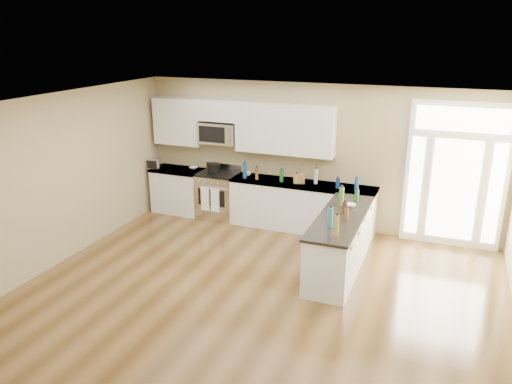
# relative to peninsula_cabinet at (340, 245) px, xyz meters

# --- Properties ---
(ground) EXTENTS (8.00, 8.00, 0.00)m
(ground) POSITION_rel_peninsula_cabinet_xyz_m (-0.93, -2.24, -0.43)
(ground) COLOR #4D3415
(room_shell) EXTENTS (8.00, 8.00, 8.00)m
(room_shell) POSITION_rel_peninsula_cabinet_xyz_m (-0.93, -2.24, 1.27)
(room_shell) COLOR tan
(room_shell) RESTS_ON ground
(back_cabinet_left) EXTENTS (1.10, 0.66, 0.94)m
(back_cabinet_left) POSITION_rel_peninsula_cabinet_xyz_m (-3.80, 1.45, 0.00)
(back_cabinet_left) COLOR silver
(back_cabinet_left) RESTS_ON ground
(back_cabinet_right) EXTENTS (2.85, 0.66, 0.94)m
(back_cabinet_right) POSITION_rel_peninsula_cabinet_xyz_m (-1.08, 1.45, 0.00)
(back_cabinet_right) COLOR silver
(back_cabinet_right) RESTS_ON ground
(peninsula_cabinet) EXTENTS (0.69, 2.32, 0.94)m
(peninsula_cabinet) POSITION_rel_peninsula_cabinet_xyz_m (0.00, 0.00, 0.00)
(peninsula_cabinet) COLOR silver
(peninsula_cabinet) RESTS_ON ground
(upper_cabinet_left) EXTENTS (1.04, 0.33, 0.95)m
(upper_cabinet_left) POSITION_rel_peninsula_cabinet_xyz_m (-3.81, 1.59, 1.49)
(upper_cabinet_left) COLOR silver
(upper_cabinet_left) RESTS_ON room_shell
(upper_cabinet_right) EXTENTS (1.94, 0.33, 0.95)m
(upper_cabinet_right) POSITION_rel_peninsula_cabinet_xyz_m (-1.50, 1.59, 1.49)
(upper_cabinet_right) COLOR silver
(upper_cabinet_right) RESTS_ON room_shell
(upper_cabinet_short) EXTENTS (0.82, 0.33, 0.40)m
(upper_cabinet_short) POSITION_rel_peninsula_cabinet_xyz_m (-2.88, 1.59, 1.77)
(upper_cabinet_short) COLOR silver
(upper_cabinet_short) RESTS_ON room_shell
(microwave) EXTENTS (0.78, 0.41, 0.42)m
(microwave) POSITION_rel_peninsula_cabinet_xyz_m (-2.88, 1.56, 1.33)
(microwave) COLOR silver
(microwave) RESTS_ON room_shell
(entry_door) EXTENTS (1.70, 0.10, 2.60)m
(entry_door) POSITION_rel_peninsula_cabinet_xyz_m (1.62, 1.71, 0.87)
(entry_door) COLOR white
(entry_door) RESTS_ON ground
(kitchen_range) EXTENTS (0.80, 0.70, 1.08)m
(kitchen_range) POSITION_rel_peninsula_cabinet_xyz_m (-2.86, 1.45, 0.04)
(kitchen_range) COLOR silver
(kitchen_range) RESTS_ON ground
(stockpot) EXTENTS (0.34, 0.34, 0.20)m
(stockpot) POSITION_rel_peninsula_cabinet_xyz_m (-2.96, 1.47, 0.61)
(stockpot) COLOR black
(stockpot) RESTS_ON kitchen_range
(toaster_oven) EXTENTS (0.30, 0.26, 0.22)m
(toaster_oven) POSITION_rel_peninsula_cabinet_xyz_m (-4.28, 1.32, 0.62)
(toaster_oven) COLOR silver
(toaster_oven) RESTS_ON back_cabinet_left
(cardboard_box) EXTENTS (0.25, 0.21, 0.18)m
(cardboard_box) POSITION_rel_peninsula_cabinet_xyz_m (-1.14, 1.45, 0.59)
(cardboard_box) COLOR brown
(cardboard_box) RESTS_ON back_cabinet_right
(bowl_left) EXTENTS (0.18, 0.18, 0.04)m
(bowl_left) POSITION_rel_peninsula_cabinet_xyz_m (-3.50, 1.59, 0.53)
(bowl_left) COLOR white
(bowl_left) RESTS_ON back_cabinet_left
(bowl_peninsula) EXTENTS (0.17, 0.17, 0.05)m
(bowl_peninsula) POSITION_rel_peninsula_cabinet_xyz_m (0.05, 0.47, 0.53)
(bowl_peninsula) COLOR white
(bowl_peninsula) RESTS_ON peninsula_cabinet
(cup_counter) EXTENTS (0.13, 0.13, 0.09)m
(cup_counter) POSITION_rel_peninsula_cabinet_xyz_m (-2.24, 1.55, 0.55)
(cup_counter) COLOR white
(cup_counter) RESTS_ON back_cabinet_right
(counter_bottles) EXTENTS (2.41, 2.42, 0.32)m
(counter_bottles) POSITION_rel_peninsula_cabinet_xyz_m (-0.65, 0.72, 0.64)
(counter_bottles) COLOR #19591E
(counter_bottles) RESTS_ON back_cabinet_right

